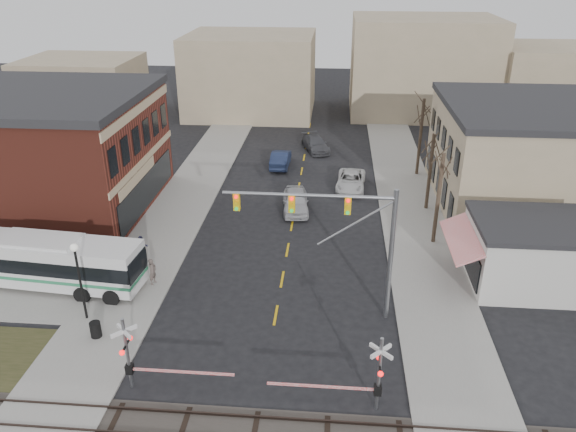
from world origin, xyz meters
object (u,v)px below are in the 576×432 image
object	(u,v)px
traffic_signal_mast	(344,227)
rr_crossing_west	(136,355)
trash_bin	(96,329)
car_b	(281,159)
car_d	(316,144)
car_c	(351,181)
transit_bus	(43,261)
pedestrian_near	(152,271)
street_lamp	(78,267)
rr_crossing_east	(369,374)
car_a	(296,201)
pedestrian_far	(142,247)

from	to	relation	value
traffic_signal_mast	rr_crossing_west	xyz separation A→B (m)	(-9.71, -6.96, -3.74)
trash_bin	car_b	world-z (taller)	car_b
rr_crossing_west	car_d	xyz separation A→B (m)	(7.02, 36.93, -1.22)
car_b	car_c	distance (m)	8.58
traffic_signal_mast	rr_crossing_west	world-z (taller)	traffic_signal_mast
transit_bus	rr_crossing_west	bearing A→B (deg)	-43.87
car_b	car_c	bearing A→B (deg)	143.64
transit_bus	car_c	world-z (taller)	transit_bus
pedestrian_near	trash_bin	bearing A→B (deg)	-178.03
traffic_signal_mast	car_c	xyz separation A→B (m)	(0.89, 19.57, -4.98)
street_lamp	car_d	size ratio (longest dim) A/B	0.94
rr_crossing_east	pedestrian_near	xyz separation A→B (m)	(-13.11, 9.60, -0.98)
street_lamp	trash_bin	distance (m)	3.59
traffic_signal_mast	car_a	size ratio (longest dim) A/B	1.86
street_lamp	car_a	xyz separation A→B (m)	(10.91, 16.15, -2.65)
street_lamp	car_b	world-z (taller)	street_lamp
car_b	car_d	world-z (taller)	car_b
traffic_signal_mast	street_lamp	xyz separation A→B (m)	(-14.60, -1.78, -2.19)
trash_bin	pedestrian_near	bearing A→B (deg)	75.17
car_d	street_lamp	bearing A→B (deg)	-129.26
rr_crossing_east	car_a	world-z (taller)	rr_crossing_east
street_lamp	trash_bin	world-z (taller)	street_lamp
rr_crossing_west	pedestrian_far	xyz separation A→B (m)	(-3.87, 12.31, -1.02)
rr_crossing_east	car_c	distance (m)	26.99
traffic_signal_mast	pedestrian_far	size ratio (longest dim) A/B	5.65
traffic_signal_mast	rr_crossing_east	size ratio (longest dim) A/B	1.68
rr_crossing_east	car_b	bearing A→B (deg)	102.58
car_b	rr_crossing_west	bearing A→B (deg)	84.16
rr_crossing_west	pedestrian_far	bearing A→B (deg)	107.44
car_d	pedestrian_near	size ratio (longest dim) A/B	2.95
car_d	pedestrian_far	xyz separation A→B (m)	(-10.89, -24.62, 0.21)
car_d	rr_crossing_west	bearing A→B (deg)	-119.46
traffic_signal_mast	rr_crossing_east	bearing A→B (deg)	-80.46
car_c	car_d	distance (m)	11.00
rr_crossing_east	street_lamp	world-z (taller)	street_lamp
car_a	car_d	bearing A→B (deg)	80.89
street_lamp	trash_bin	size ratio (longest dim) A/B	5.37
traffic_signal_mast	pedestrian_near	size ratio (longest dim) A/B	5.40
street_lamp	car_d	distance (m)	34.02
trash_bin	car_c	bearing A→B (deg)	58.21
car_a	car_b	xyz separation A→B (m)	(-2.25, 10.40, -0.06)
car_c	pedestrian_near	size ratio (longest dim) A/B	3.02
car_d	car_a	bearing A→B (deg)	-112.37
rr_crossing_west	street_lamp	distance (m)	7.29
transit_bus	car_c	xyz separation A→B (m)	(19.42, 18.05, -1.09)
rr_crossing_west	street_lamp	xyz separation A→B (m)	(-4.89, 5.18, 1.55)
car_b	car_d	distance (m)	6.13
traffic_signal_mast	car_a	xyz separation A→B (m)	(-3.69, 14.37, -4.85)
transit_bus	car_a	world-z (taller)	transit_bus
car_b	pedestrian_far	xyz separation A→B (m)	(-7.64, -19.42, 0.15)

